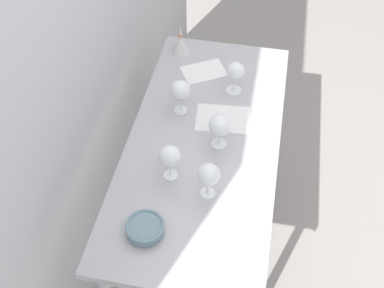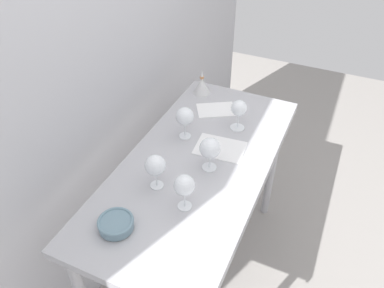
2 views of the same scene
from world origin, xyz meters
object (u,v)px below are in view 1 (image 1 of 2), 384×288
at_px(wine_glass_far_left, 170,157).
at_px(wine_glass_near_center, 220,126).
at_px(wine_glass_far_right, 180,91).
at_px(tasting_sheet_lower, 204,71).
at_px(wine_glass_near_right, 235,72).
at_px(tasting_bowl, 145,228).
at_px(wine_glass_near_left, 209,175).
at_px(decanter_funnel, 181,43).
at_px(tasting_sheet_upper, 223,119).

distance_m(wine_glass_far_left, wine_glass_near_center, 0.26).
relative_size(wine_glass_far_right, tasting_sheet_lower, 0.82).
bearing_deg(wine_glass_near_right, wine_glass_near_center, 177.34).
relative_size(wine_glass_near_center, tasting_bowl, 1.16).
distance_m(wine_glass_near_left, decanter_funnel, 0.91).
xyz_separation_m(wine_glass_near_right, wine_glass_far_right, (-0.18, 0.22, 0.00)).
bearing_deg(wine_glass_near_center, wine_glass_near_right, -2.66).
bearing_deg(tasting_bowl, wine_glass_far_right, 0.61).
xyz_separation_m(tasting_sheet_lower, tasting_bowl, (-0.94, 0.05, 0.02)).
height_order(wine_glass_near_center, tasting_bowl, wine_glass_near_center).
xyz_separation_m(wine_glass_near_left, tasting_sheet_lower, (0.72, 0.15, -0.12)).
distance_m(wine_glass_far_left, tasting_sheet_upper, 0.41).
height_order(wine_glass_far_right, tasting_bowl, wine_glass_far_right).
relative_size(wine_glass_near_right, tasting_sheet_upper, 0.69).
xyz_separation_m(wine_glass_far_left, tasting_sheet_lower, (0.66, -0.02, -0.12)).
bearing_deg(tasting_sheet_upper, tasting_bowl, 157.76).
relative_size(wine_glass_near_center, decanter_funnel, 1.08).
relative_size(wine_glass_near_right, tasting_bowl, 1.17).
bearing_deg(wine_glass_near_left, wine_glass_far_left, 70.33).
bearing_deg(wine_glass_near_left, tasting_sheet_upper, 0.48).
bearing_deg(wine_glass_far_left, tasting_sheet_lower, -1.46).
xyz_separation_m(wine_glass_near_right, wine_glass_far_left, (-0.55, 0.18, -0.00)).
bearing_deg(wine_glass_far_left, tasting_bowl, 173.35).
distance_m(wine_glass_near_left, tasting_sheet_lower, 0.75).
bearing_deg(tasting_bowl, wine_glass_near_left, -42.40).
height_order(wine_glass_near_center, tasting_sheet_lower, wine_glass_near_center).
bearing_deg(tasting_sheet_upper, wine_glass_near_right, -11.76).
relative_size(tasting_sheet_upper, decanter_funnel, 1.58).
distance_m(tasting_sheet_upper, decanter_funnel, 0.53).
bearing_deg(wine_glass_far_left, tasting_sheet_upper, -24.11).
distance_m(wine_glass_far_right, tasting_sheet_upper, 0.23).
height_order(tasting_sheet_lower, decanter_funnel, decanter_funnel).
relative_size(wine_glass_near_left, wine_glass_near_right, 1.00).
height_order(tasting_sheet_lower, tasting_bowl, tasting_bowl).
bearing_deg(wine_glass_near_left, wine_glass_near_center, -0.53).
bearing_deg(wine_glass_near_left, wine_glass_far_right, 25.12).
height_order(wine_glass_near_right, wine_glass_far_left, same).
bearing_deg(decanter_funnel, wine_glass_far_right, -167.94).
bearing_deg(wine_glass_near_right, wine_glass_far_left, 161.77).
distance_m(wine_glass_far_right, tasting_bowl, 0.65).
bearing_deg(tasting_sheet_lower, tasting_sheet_upper, 174.23).
bearing_deg(tasting_sheet_lower, wine_glass_near_right, -154.82).
bearing_deg(wine_glass_near_center, decanter_funnel, 26.42).
xyz_separation_m(tasting_sheet_upper, tasting_bowl, (-0.63, 0.19, 0.02)).
xyz_separation_m(wine_glass_far_right, tasting_sheet_lower, (0.29, -0.06, -0.12)).
xyz_separation_m(wine_glass_near_right, tasting_bowl, (-0.83, 0.21, -0.09)).
distance_m(tasting_bowl, decanter_funnel, 1.08).
relative_size(wine_glass_far_left, tasting_bowl, 1.17).
xyz_separation_m(wine_glass_near_center, tasting_sheet_upper, (0.15, 0.01, -0.11)).
relative_size(wine_glass_far_right, tasting_sheet_upper, 0.71).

